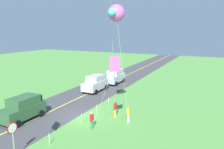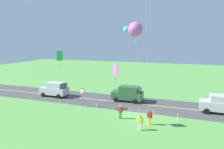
% 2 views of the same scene
% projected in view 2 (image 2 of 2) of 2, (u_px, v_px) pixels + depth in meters
% --- Properties ---
extents(ground_plane, '(120.00, 120.00, 0.10)m').
position_uv_depth(ground_plane, '(142.00, 115.00, 24.99)').
color(ground_plane, '#549342').
extents(asphalt_road, '(120.00, 7.00, 0.00)m').
position_uv_depth(asphalt_road, '(148.00, 105.00, 28.69)').
color(asphalt_road, '#424244').
rests_on(asphalt_road, ground).
extents(road_centre_stripe, '(120.00, 0.16, 0.00)m').
position_uv_depth(road_centre_stripe, '(148.00, 105.00, 28.69)').
color(road_centre_stripe, '#E5E04C').
rests_on(road_centre_stripe, asphalt_road).
extents(car_suv_foreground, '(4.40, 2.12, 2.24)m').
position_uv_depth(car_suv_foreground, '(128.00, 94.00, 30.27)').
color(car_suv_foreground, '#2D5633').
rests_on(car_suv_foreground, ground).
extents(car_parked_west_near, '(4.40, 2.12, 2.24)m').
position_uv_depth(car_parked_west_near, '(220.00, 104.00, 25.31)').
color(car_parked_west_near, '#B7B7BC').
rests_on(car_parked_west_near, ground).
extents(car_parked_east_near, '(4.40, 2.12, 2.24)m').
position_uv_depth(car_parked_east_near, '(55.00, 89.00, 33.04)').
color(car_parked_east_near, '#B7B7BC').
rests_on(car_parked_east_near, ground).
extents(stop_sign, '(0.76, 0.08, 2.56)m').
position_uv_depth(stop_sign, '(82.00, 94.00, 27.51)').
color(stop_sign, gray).
rests_on(stop_sign, ground).
extents(person_adult_near, '(0.58, 0.22, 1.60)m').
position_uv_depth(person_adult_near, '(140.00, 122.00, 20.43)').
color(person_adult_near, silver).
rests_on(person_adult_near, ground).
extents(person_adult_companion, '(0.58, 0.22, 1.60)m').
position_uv_depth(person_adult_companion, '(150.00, 117.00, 21.75)').
color(person_adult_companion, yellow).
rests_on(person_adult_companion, ground).
extents(person_child_watcher, '(0.58, 0.22, 1.60)m').
position_uv_depth(person_child_watcher, '(120.00, 111.00, 23.48)').
color(person_child_watcher, '#338C4C').
rests_on(person_child_watcher, ground).
extents(kite_red_low, '(2.06, 1.57, 10.52)m').
position_uv_depth(kite_red_low, '(135.00, 29.00, 20.11)').
color(kite_red_low, silver).
rests_on(kite_red_low, ground).
extents(kite_yellow_high, '(0.72, 2.45, 6.47)m').
position_uv_depth(kite_yellow_high, '(115.00, 71.00, 20.71)').
color(kite_yellow_high, silver).
rests_on(kite_yellow_high, ground).
extents(kite_green_far, '(2.59, 1.41, 7.54)m').
position_uv_depth(kite_green_far, '(59.00, 57.00, 25.66)').
color(kite_green_far, silver).
rests_on(kite_green_far, ground).
extents(fence_post_0, '(0.05, 0.05, 0.90)m').
position_uv_depth(fence_post_0, '(178.00, 117.00, 22.86)').
color(fence_post_0, silver).
rests_on(fence_post_0, ground).
extents(fence_post_1, '(0.05, 0.05, 0.90)m').
position_uv_depth(fence_post_1, '(153.00, 114.00, 23.76)').
color(fence_post_1, silver).
rests_on(fence_post_1, ground).
extents(fence_post_2, '(0.05, 0.05, 0.90)m').
position_uv_depth(fence_post_2, '(129.00, 111.00, 24.72)').
color(fence_post_2, silver).
rests_on(fence_post_2, ground).
extents(fence_post_3, '(0.05, 0.05, 0.90)m').
position_uv_depth(fence_post_3, '(97.00, 107.00, 26.16)').
color(fence_post_3, silver).
rests_on(fence_post_3, ground).
extents(fence_post_4, '(0.05, 0.05, 0.90)m').
position_uv_depth(fence_post_4, '(68.00, 104.00, 27.59)').
color(fence_post_4, silver).
rests_on(fence_post_4, ground).
extents(fence_post_5, '(0.05, 0.05, 0.90)m').
position_uv_depth(fence_post_5, '(59.00, 103.00, 28.02)').
color(fence_post_5, silver).
rests_on(fence_post_5, ground).
extents(fence_post_6, '(0.05, 0.05, 0.90)m').
position_uv_depth(fence_post_6, '(31.00, 100.00, 29.65)').
color(fence_post_6, silver).
rests_on(fence_post_6, ground).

